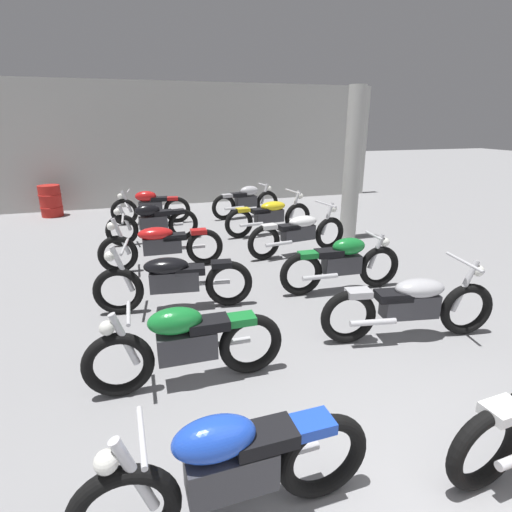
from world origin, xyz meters
TOP-DOWN VIEW (x-y plane):
  - back_wall at (0.00, 11.89)m, footprint 12.55×0.24m
  - support_pillar at (2.83, 6.76)m, footprint 0.36×0.36m
  - motorcycle_left_row_0 at (-1.31, 0.95)m, footprint 1.97×0.48m
  - motorcycle_left_row_1 at (-1.37, 2.52)m, footprint 1.97×0.48m
  - motorcycle_left_row_2 at (-1.29, 4.26)m, footprint 2.17×0.68m
  - motorcycle_left_row_3 at (-1.31, 5.98)m, footprint 2.17×0.68m
  - motorcycle_left_row_4 at (-1.35, 7.71)m, footprint 1.97×0.54m
  - motorcycle_left_row_5 at (-1.30, 9.40)m, footprint 1.97×0.48m
  - motorcycle_right_row_1 at (1.31, 2.62)m, footprint 2.16×0.68m
  - motorcycle_right_row_2 at (1.24, 4.15)m, footprint 1.97×0.48m
  - motorcycle_right_row_3 at (1.32, 6.02)m, footprint 2.16×0.71m
  - motorcycle_right_row_4 at (1.26, 7.57)m, footprint 2.17×0.68m
  - motorcycle_right_row_5 at (1.23, 9.40)m, footprint 1.96×0.60m
  - oil_drum at (-3.85, 11.12)m, footprint 0.59×0.59m

SIDE VIEW (x-z plane):
  - oil_drum at x=-3.85m, z-range 0.00..0.85m
  - motorcycle_left_row_2 at x=-1.29m, z-range -0.04..0.94m
  - motorcycle_left_row_3 at x=-1.31m, z-range -0.04..0.94m
  - motorcycle_right_row_1 at x=1.31m, z-range -0.04..0.94m
  - motorcycle_right_row_3 at x=1.32m, z-range -0.04..0.94m
  - motorcycle_right_row_4 at x=1.26m, z-range -0.04..0.94m
  - motorcycle_left_row_0 at x=-1.31m, z-range 0.02..0.90m
  - motorcycle_left_row_1 at x=-1.37m, z-range 0.02..0.90m
  - motorcycle_left_row_4 at x=-1.35m, z-range 0.02..0.90m
  - motorcycle_left_row_5 at x=-1.30m, z-range 0.02..0.90m
  - motorcycle_right_row_2 at x=1.24m, z-range 0.02..0.90m
  - motorcycle_right_row_5 at x=1.23m, z-range 0.02..0.90m
  - support_pillar at x=2.83m, z-range 0.00..3.20m
  - back_wall at x=0.00m, z-range 0.00..3.60m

